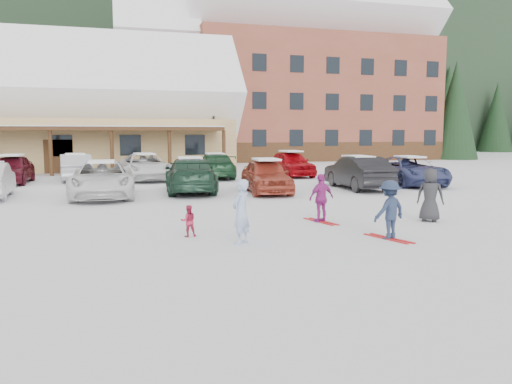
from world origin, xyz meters
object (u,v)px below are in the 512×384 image
object	(u,v)px
lamp_post	(214,119)
child_navy	(389,210)
day_lodge	(35,115)
parked_car_6	(409,171)
alpine_hotel	(290,75)
child_magenta	(321,198)
parked_car_4	(266,176)
parked_car_9	(76,167)
parked_car_10	(145,167)
adult_skier	(241,212)
parked_car_12	(291,164)
toddler_red	(188,221)
parked_car_2	(102,179)
parked_car_3	(190,175)
bystander_dark	(430,195)
parked_car_8	(12,169)
parked_car_5	(358,173)
parked_car_11	(215,166)

from	to	relation	value
lamp_post	child_navy	bearing A→B (deg)	-91.40
day_lodge	parked_car_6	world-z (taller)	day_lodge
alpine_hotel	child_magenta	xyz separation A→B (m)	(-11.88, -36.58, -7.92)
parked_car_4	day_lodge	bearing A→B (deg)	126.40
parked_car_9	parked_car_10	distance (m)	3.74
adult_skier	parked_car_12	size ratio (longest dim) A/B	0.34
toddler_red	parked_car_2	distance (m)	9.07
parked_car_4	parked_car_6	size ratio (longest dim) A/B	0.84
child_magenta	day_lodge	bearing A→B (deg)	-80.84
day_lodge	parked_car_3	xyz separation A→B (m)	(8.77, -18.03, -3.18)
child_magenta	parked_car_12	distance (m)	15.88
child_navy	bystander_dark	size ratio (longest dim) A/B	0.92
parked_car_6	parked_car_9	world-z (taller)	parked_car_9
lamp_post	bystander_dark	xyz separation A→B (m)	(1.83, -24.23, -2.85)
alpine_hotel	parked_car_10	distance (m)	28.04
day_lodge	parked_car_4	distance (m)	22.78
toddler_red	parked_car_6	distance (m)	15.89
parked_car_12	parked_car_4	bearing A→B (deg)	-119.13
adult_skier	parked_car_8	distance (m)	18.95
bystander_dark	parked_car_3	xyz separation A→B (m)	(-5.75, 9.29, -0.03)
child_magenta	parked_car_5	distance (m)	9.29
parked_car_12	parked_car_2	bearing A→B (deg)	-147.65
toddler_red	parked_car_5	size ratio (longest dim) A/B	0.17
day_lodge	parked_car_5	world-z (taller)	day_lodge
alpine_hotel	parked_car_3	bearing A→B (deg)	-117.32
parked_car_2	parked_car_9	distance (m)	8.08
parked_car_5	parked_car_10	bearing A→B (deg)	-35.85
parked_car_10	lamp_post	bearing A→B (deg)	50.49
parked_car_11	parked_car_4	bearing A→B (deg)	99.85
alpine_hotel	parked_car_11	bearing A→B (deg)	-119.47
parked_car_2	parked_car_8	xyz separation A→B (m)	(-4.68, 7.24, 0.01)
parked_car_6	parked_car_12	world-z (taller)	parked_car_12
alpine_hotel	adult_skier	bearing A→B (deg)	-110.93
bystander_dark	parked_car_3	size ratio (longest dim) A/B	0.30
day_lodge	parked_car_10	bearing A→B (deg)	-58.11
parked_car_9	parked_car_10	world-z (taller)	parked_car_10
parked_car_2	day_lodge	bearing A→B (deg)	105.39
adult_skier	bystander_dark	distance (m)	6.25
parked_car_6	parked_car_10	xyz separation A→B (m)	(-12.73, 6.31, 0.02)
child_magenta	parked_car_8	world-z (taller)	parked_car_8
adult_skier	alpine_hotel	bearing A→B (deg)	-155.02
lamp_post	parked_car_10	bearing A→B (deg)	-123.26
parked_car_3	parked_car_8	size ratio (longest dim) A/B	1.20
bystander_dark	parked_car_9	world-z (taller)	bystander_dark
parked_car_8	lamp_post	bearing A→B (deg)	35.48
alpine_hotel	parked_car_5	distance (m)	30.65
parked_car_9	toddler_red	bearing A→B (deg)	96.52
day_lodge	lamp_post	xyz separation A→B (m)	(12.70, -3.09, -0.31)
day_lodge	alpine_hotel	size ratio (longest dim) A/B	0.93
bystander_dark	child_magenta	bearing A→B (deg)	26.77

